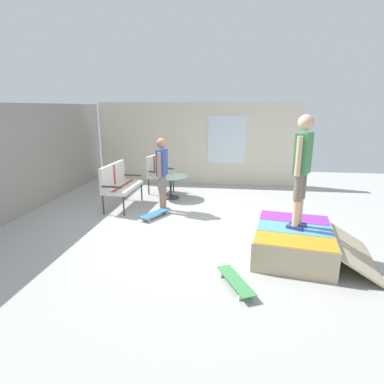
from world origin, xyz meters
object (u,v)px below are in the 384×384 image
(patio_bench, at_px, (118,181))
(patio_table, at_px, (171,183))
(skate_ramp, at_px, (295,242))
(person_skater, at_px, (302,164))
(person_watching, at_px, (162,170))
(skateboard_spare, at_px, (235,281))
(patio_chair_near_house, at_px, (157,171))
(skateboard_by_bench, at_px, (155,213))

(patio_bench, xyz_separation_m, patio_table, (0.89, -1.05, -0.21))
(patio_bench, bearing_deg, skate_ramp, -119.12)
(patio_bench, relative_size, patio_table, 1.41)
(person_skater, bearing_deg, patio_table, 42.06)
(person_skater, bearing_deg, person_watching, 54.44)
(skate_ramp, bearing_deg, skateboard_spare, 138.62)
(skate_ramp, height_order, patio_chair_near_house, patio_chair_near_house)
(patio_chair_near_house, distance_m, skateboard_spare, 4.94)
(person_watching, xyz_separation_m, skateboard_spare, (-2.93, -1.63, -0.87))
(patio_table, bearing_deg, person_skater, -137.94)
(person_watching, height_order, person_skater, person_skater)
(skate_ramp, height_order, skateboard_by_bench, skate_ramp)
(patio_chair_near_house, bearing_deg, person_watching, -162.08)
(patio_table, bearing_deg, person_watching, -178.44)
(skateboard_by_bench, height_order, skateboard_spare, same)
(patio_bench, xyz_separation_m, person_watching, (-0.15, -1.08, 0.34))
(patio_bench, bearing_deg, patio_table, -49.87)
(skate_ramp, height_order, skateboard_spare, skate_ramp)
(patio_bench, relative_size, patio_chair_near_house, 1.25)
(patio_chair_near_house, distance_m, skateboard_by_bench, 2.07)
(person_skater, bearing_deg, patio_bench, 61.44)
(patio_chair_near_house, bearing_deg, skateboard_spare, -154.53)
(patio_bench, bearing_deg, skateboard_spare, -138.69)
(patio_table, height_order, skateboard_by_bench, patio_table)
(person_skater, distance_m, skateboard_by_bench, 3.28)
(patio_bench, relative_size, skateboard_by_bench, 1.59)
(skateboard_spare, bearing_deg, person_skater, -40.56)
(person_watching, distance_m, skateboard_spare, 3.46)
(skate_ramp, xyz_separation_m, person_skater, (0.04, -0.01, 1.24))
(person_watching, xyz_separation_m, skateboard_by_bench, (-0.45, 0.07, -0.87))
(skateboard_spare, bearing_deg, patio_chair_near_house, 25.47)
(skate_ramp, relative_size, patio_chair_near_house, 1.93)
(skate_ramp, height_order, patio_table, patio_table)
(skate_ramp, bearing_deg, patio_bench, 60.88)
(patio_bench, xyz_separation_m, skateboard_spare, (-3.08, -2.71, -0.53))
(skateboard_by_bench, bearing_deg, person_skater, -117.64)
(patio_bench, distance_m, skateboard_by_bench, 1.29)
(patio_chair_near_house, relative_size, skateboard_by_bench, 1.28)
(patio_bench, height_order, person_skater, person_skater)
(skateboard_by_bench, distance_m, skateboard_spare, 3.00)
(person_skater, bearing_deg, skate_ramp, 168.12)
(patio_table, bearing_deg, skateboard_spare, -157.38)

